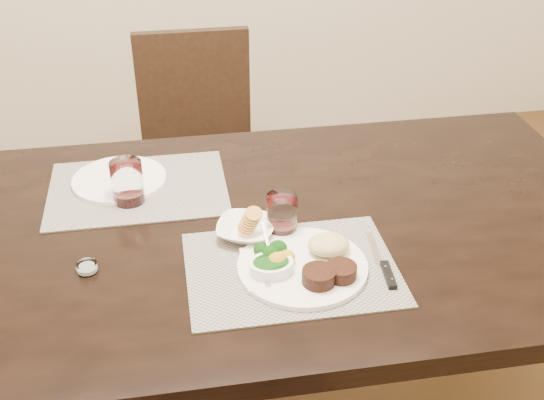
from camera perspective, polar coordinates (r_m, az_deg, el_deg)
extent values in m
cube|color=black|center=(1.66, -4.10, -2.99)|extent=(2.00, 1.00, 0.05)
cube|color=black|center=(2.44, 17.12, -2.42)|extent=(0.08, 0.08, 0.70)
cube|color=black|center=(2.53, -5.92, 2.43)|extent=(0.42, 0.42, 0.04)
cube|color=black|center=(2.50, -9.42, -4.44)|extent=(0.04, 0.04, 0.41)
cube|color=black|center=(2.52, -1.22, -3.68)|extent=(0.04, 0.04, 0.41)
cube|color=black|center=(2.80, -9.64, -0.11)|extent=(0.04, 0.04, 0.41)
cube|color=black|center=(2.81, -2.32, 0.54)|extent=(0.04, 0.04, 0.41)
cube|color=black|center=(2.60, -6.57, 9.19)|extent=(0.42, 0.04, 0.45)
cube|color=gray|center=(1.50, 1.64, -5.76)|extent=(0.46, 0.34, 0.00)
cube|color=gray|center=(1.82, -11.15, 0.96)|extent=(0.46, 0.34, 0.00)
cylinder|color=white|center=(1.50, 2.56, -5.57)|extent=(0.29, 0.29, 0.01)
cylinder|color=black|center=(1.44, 3.93, -6.39)|extent=(0.07, 0.07, 0.03)
cylinder|color=black|center=(1.46, 5.80, -5.95)|extent=(0.07, 0.07, 0.03)
ellipsoid|color=#CEB77B|center=(1.52, 4.75, -3.73)|extent=(0.09, 0.08, 0.04)
ellipsoid|color=#103F0C|center=(1.49, -0.12, -4.50)|extent=(0.04, 0.04, 0.04)
ellipsoid|color=orange|center=(1.47, 0.44, -5.08)|extent=(0.04, 0.04, 0.03)
cube|color=white|center=(1.49, -0.73, -5.79)|extent=(0.09, 0.16, 0.01)
cube|color=white|center=(1.47, -0.62, -5.98)|extent=(0.01, 0.11, 0.00)
cube|color=white|center=(1.53, -0.85, -4.31)|extent=(0.02, 0.04, 0.00)
cube|color=white|center=(1.57, 8.55, -4.03)|extent=(0.03, 0.13, 0.00)
cube|color=black|center=(1.50, 9.72, -6.18)|extent=(0.03, 0.09, 0.01)
imported|color=white|center=(1.59, -2.18, -2.49)|extent=(0.17, 0.17, 0.03)
cylinder|color=#BC823B|center=(1.58, -2.20, -1.81)|extent=(0.04, 0.05, 0.04)
cylinder|color=white|center=(1.47, -0.08, -5.77)|extent=(0.10, 0.10, 0.04)
cylinder|color=#0F3C0D|center=(1.46, -0.08, -5.38)|extent=(0.08, 0.08, 0.01)
cube|color=white|center=(1.50, -0.50, -3.20)|extent=(0.01, 0.06, 0.05)
cylinder|color=silver|center=(1.59, 0.83, -1.21)|extent=(0.07, 0.07, 0.10)
cylinder|color=#370506|center=(1.61, 0.82, -2.33)|extent=(0.06, 0.06, 0.02)
cylinder|color=white|center=(1.86, -12.65, 1.70)|extent=(0.25, 0.25, 0.01)
cylinder|color=silver|center=(1.74, -12.01, 1.49)|extent=(0.08, 0.08, 0.11)
cylinder|color=#370506|center=(1.76, -11.86, 0.33)|extent=(0.07, 0.07, 0.03)
cylinder|color=silver|center=(1.55, -15.22, -5.47)|extent=(0.05, 0.05, 0.02)
cylinder|color=white|center=(1.55, -15.19, -5.61)|extent=(0.03, 0.03, 0.01)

